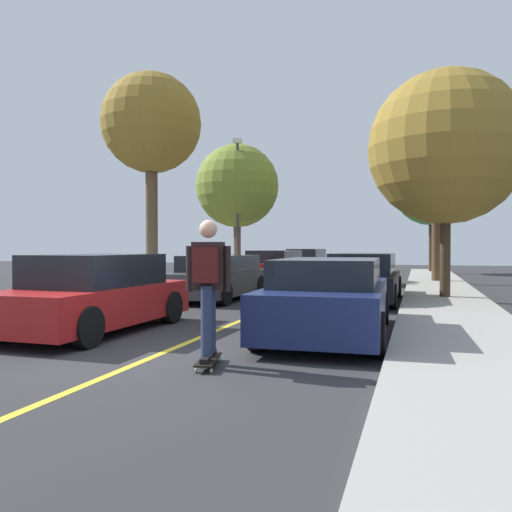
{
  "coord_description": "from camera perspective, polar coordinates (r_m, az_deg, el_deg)",
  "views": [
    {
      "loc": [
        3.5,
        -6.49,
        1.52
      ],
      "look_at": [
        0.45,
        3.23,
        1.35
      ],
      "focal_mm": 36.22,
      "sensor_mm": 36.0,
      "label": 1
    }
  ],
  "objects": [
    {
      "name": "skateboard",
      "position": [
        6.75,
        -5.27,
        -11.33
      ],
      "size": [
        0.4,
        0.87,
        0.1
      ],
      "color": "black",
      "rests_on": "ground"
    },
    {
      "name": "skateboarder",
      "position": [
        6.58,
        -5.34,
        -2.63
      ],
      "size": [
        0.59,
        0.71,
        1.77
      ],
      "color": "black",
      "rests_on": "skateboard"
    },
    {
      "name": "street_tree_left_nearest",
      "position": [
        16.46,
        -11.48,
        14.01
      ],
      "size": [
        3.03,
        3.03,
        6.68
      ],
      "color": "brown",
      "rests_on": "sidewalk_left"
    },
    {
      "name": "parked_car_left_farthest",
      "position": [
        27.05,
        5.55,
        -0.75
      ],
      "size": [
        1.83,
        4.39,
        1.44
      ],
      "color": "#B7B7BC",
      "rests_on": "ground"
    },
    {
      "name": "street_tree_right_far",
      "position": [
        31.89,
        18.79,
        7.14
      ],
      "size": [
        4.36,
        4.36,
        7.03
      ],
      "color": "#3D2D1E",
      "rests_on": "sidewalk_right"
    },
    {
      "name": "center_line",
      "position": [
        11.16,
        -1.03,
        -6.87
      ],
      "size": [
        0.12,
        39.2,
        0.01
      ],
      "primitive_type": "cube",
      "color": "gold",
      "rests_on": "ground"
    },
    {
      "name": "parked_car_left_far",
      "position": [
        21.1,
        2.13,
        -1.27
      ],
      "size": [
        1.91,
        4.46,
        1.4
      ],
      "color": "maroon",
      "rests_on": "ground"
    },
    {
      "name": "ground",
      "position": [
        7.53,
        -10.89,
        -10.74
      ],
      "size": [
        80.0,
        80.0,
        0.0
      ],
      "primitive_type": "plane",
      "color": "#2D2D30"
    },
    {
      "name": "parked_car_left_near",
      "position": [
        15.08,
        -4.24,
        -2.37
      ],
      "size": [
        1.97,
        4.23,
        1.29
      ],
      "color": "#38383D",
      "rests_on": "ground"
    },
    {
      "name": "parked_car_right_near",
      "position": [
        14.76,
        11.81,
        -2.39
      ],
      "size": [
        1.93,
        4.63,
        1.36
      ],
      "color": "black",
      "rests_on": "ground"
    },
    {
      "name": "sidewalk_right",
      "position": [
        6.69,
        23.74,
        -11.68
      ],
      "size": [
        2.23,
        56.0,
        0.14
      ],
      "primitive_type": "cube",
      "color": "#9E9B93",
      "rests_on": "ground"
    },
    {
      "name": "street_tree_right_nearest",
      "position": [
        15.67,
        20.23,
        11.16
      ],
      "size": [
        4.3,
        4.3,
        6.33
      ],
      "color": "#3D2D1E",
      "rests_on": "sidewalk_right"
    },
    {
      "name": "parked_car_left_nearest",
      "position": [
        9.79,
        -17.34,
        -4.07
      ],
      "size": [
        1.89,
        4.14,
        1.4
      ],
      "color": "maroon",
      "rests_on": "ground"
    },
    {
      "name": "parked_car_right_nearest",
      "position": [
        8.95,
        8.12,
        -4.61
      ],
      "size": [
        2.06,
        4.65,
        1.33
      ],
      "color": "navy",
      "rests_on": "ground"
    },
    {
      "name": "street_tree_right_near",
      "position": [
        23.08,
        19.34,
        10.83
      ],
      "size": [
        4.77,
        4.77,
        7.76
      ],
      "color": "#4C3823",
      "rests_on": "sidewalk_right"
    },
    {
      "name": "street_tree_left_near",
      "position": [
        23.33,
        -2.1,
        7.71
      ],
      "size": [
        3.72,
        3.72,
        6.0
      ],
      "color": "brown",
      "rests_on": "sidewalk_left"
    },
    {
      "name": "streetlamp",
      "position": [
        22.02,
        -2.05,
        6.23
      ],
      "size": [
        0.36,
        0.24,
        6.0
      ],
      "color": "#38383D",
      "rests_on": "sidewalk_left"
    }
  ]
}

